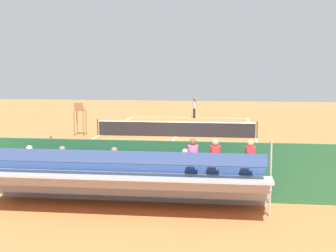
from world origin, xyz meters
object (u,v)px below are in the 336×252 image
tennis_racket (184,117)px  bleacher_stand (124,180)px  courtside_bench (193,179)px  line_judge (48,161)px  tennis_net (176,129)px  tennis_player (194,106)px  tennis_ball_near (208,119)px  umpire_chair (80,115)px  equipment_bag (137,188)px

tennis_racket → bleacher_stand: bearing=91.0°
courtside_bench → tennis_racket: courtside_bench is taller
courtside_bench → line_judge: line_judge is taller
tennis_net → tennis_player: size_ratio=5.35×
tennis_net → tennis_ball_near: size_ratio=156.06×
umpire_chair → tennis_racket: size_ratio=3.65×
tennis_player → line_judge: bearing=81.0°
tennis_ball_near → tennis_net: bearing=79.9°
tennis_racket → tennis_ball_near: size_ratio=8.88×
tennis_player → tennis_ball_near: bearing=138.8°
tennis_player → line_judge: 24.15m
tennis_ball_near → courtside_bench: bearing=90.8°
tennis_net → equipment_bag: size_ratio=11.44×
courtside_bench → tennis_ball_near: size_ratio=27.27×
bleacher_stand → equipment_bag: bearing=-90.7°
bleacher_stand → equipment_bag: (-0.02, -1.97, -0.79)m
courtside_bench → line_judge: bearing=-2.1°
bleacher_stand → tennis_racket: 26.41m
tennis_player → bleacher_stand: bearing=89.1°
tennis_racket → line_judge: size_ratio=0.30×
tennis_net → umpire_chair: size_ratio=4.81×
tennis_net → courtside_bench: (-2.05, 13.27, 0.06)m
tennis_ball_near → line_judge: size_ratio=0.03×
tennis_ball_near → line_judge: (5.05, 22.75, 0.98)m
line_judge → tennis_ball_near: bearing=-102.5°
umpire_chair → equipment_bag: umpire_chair is taller
umpire_chair → tennis_player: size_ratio=1.11×
umpire_chair → tennis_player: (-6.65, -11.04, -0.30)m
tennis_racket → line_judge: 24.28m
bleacher_stand → tennis_racket: bearing=-89.0°
bleacher_stand → equipment_bag: 2.12m
equipment_bag → tennis_ball_near: bearing=-94.1°
courtside_bench → equipment_bag: bearing=3.7°
courtside_bench → tennis_ball_near: bearing=-89.2°
tennis_player → tennis_racket: 1.36m
equipment_bag → tennis_net: bearing=-89.8°
umpire_chair → tennis_racket: umpire_chair is taller
bleacher_stand → tennis_ball_near: size_ratio=137.27×
line_judge → umpire_chair: bearing=-77.4°
tennis_racket → line_judge: (2.89, 24.09, 1.00)m
umpire_chair → tennis_net: bearing=-177.6°
bleacher_stand → tennis_player: bearing=-90.9°
bleacher_stand → line_judge: bleacher_stand is taller
tennis_player → tennis_racket: bearing=-14.9°
umpire_chair → equipment_bag: bearing=115.5°
tennis_net → tennis_racket: 11.04m
tennis_net → bleacher_stand: size_ratio=1.14×
tennis_net → line_judge: bearing=75.7°
tennis_player → tennis_racket: tennis_player is taller
bleacher_stand → tennis_racket: bleacher_stand is taller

